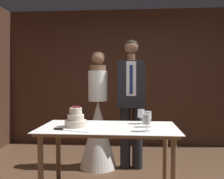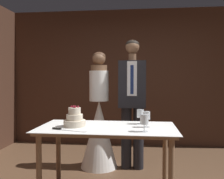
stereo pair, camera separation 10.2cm
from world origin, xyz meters
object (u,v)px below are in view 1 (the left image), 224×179
cake_knife (64,130)px  groom (131,98)px  cake_table (109,135)px  bride (98,126)px  wine_glass_near (141,114)px  wine_glass_far (148,116)px  wine_glass_middle (146,120)px  tiered_cake (76,119)px

cake_knife → groom: bearing=75.9°
cake_table → cake_knife: size_ratio=3.87×
cake_table → bride: 0.97m
wine_glass_near → bride: 0.99m
wine_glass_far → groom: size_ratio=0.09×
wine_glass_middle → bride: bride is taller
wine_glass_middle → groom: groom is taller
wine_glass_far → bride: 1.17m
cake_knife → wine_glass_far: (0.85, 0.24, 0.11)m
wine_glass_far → tiered_cake: bearing=-177.1°
bride → groom: (0.49, -0.00, 0.40)m
groom → bride: bearing=179.9°
cake_table → wine_glass_far: wine_glass_far is taller
wine_glass_far → cake_table: bearing=-177.3°
cake_table → wine_glass_far: size_ratio=8.64×
cake_table → wine_glass_far: (0.42, 0.02, 0.21)m
groom → wine_glass_far: bearing=-79.0°
wine_glass_near → wine_glass_middle: size_ratio=0.99×
cake_knife → wine_glass_far: bearing=31.8°
tiered_cake → wine_glass_near: 0.75m
tiered_cake → groom: (0.60, 0.96, 0.16)m
tiered_cake → bride: 1.00m
bride → tiered_cake: bearing=-96.6°
tiered_cake → groom: size_ratio=0.13×
tiered_cake → bride: bride is taller
tiered_cake → wine_glass_far: 0.78m
cake_knife → wine_glass_near: wine_glass_near is taller
groom → cake_knife: bearing=-120.0°
cake_knife → wine_glass_middle: bearing=17.1°
cake_table → wine_glass_middle: bearing=-27.5°
cake_table → wine_glass_near: size_ratio=8.81×
cake_table → cake_knife: cake_knife is taller
cake_knife → wine_glass_middle: 0.83m
groom → tiered_cake: bearing=-122.0°
tiered_cake → wine_glass_middle: (0.75, -0.18, 0.04)m
wine_glass_middle → bride: (-0.64, 1.14, -0.29)m
bride → groom: 0.63m
cake_table → wine_glass_middle: size_ratio=8.68×
tiered_cake → bride: bearing=83.4°
wine_glass_middle → wine_glass_far: (0.03, 0.22, 0.00)m
wine_glass_far → bride: (-0.67, 0.92, -0.29)m
cake_table → cake_knife: 0.49m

